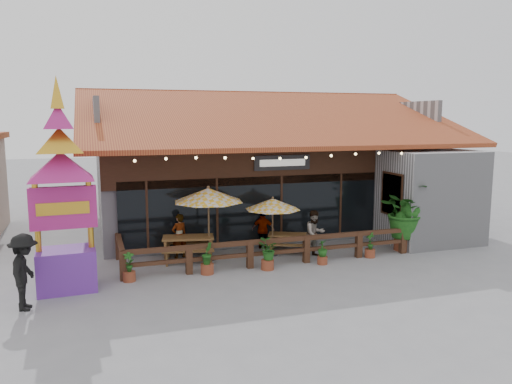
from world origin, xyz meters
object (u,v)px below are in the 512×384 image
object	(u,v)px
picnic_table_left	(188,244)
picnic_table_right	(288,240)
thai_sign_tower	(61,171)
pedestrian	(24,272)
tropical_plant	(405,212)
umbrella_right	(273,204)
umbrella_left	(208,195)

from	to	relation	value
picnic_table_left	picnic_table_right	size ratio (longest dim) A/B	1.11
picnic_table_left	thai_sign_tower	size ratio (longest dim) A/B	0.31
thai_sign_tower	pedestrian	xyz separation A→B (m)	(-0.94, -1.23, -2.41)
picnic_table_right	thai_sign_tower	bearing A→B (deg)	-166.71
tropical_plant	pedestrian	distance (m)	12.71
picnic_table_right	pedestrian	bearing A→B (deg)	-160.38
umbrella_right	picnic_table_right	size ratio (longest dim) A/B	1.34
picnic_table_left	thai_sign_tower	bearing A→B (deg)	-153.75
tropical_plant	umbrella_left	bearing A→B (deg)	171.59
umbrella_left	thai_sign_tower	world-z (taller)	thai_sign_tower
picnic_table_right	tropical_plant	size ratio (longest dim) A/B	0.72
picnic_table_left	pedestrian	distance (m)	5.72
thai_sign_tower	tropical_plant	bearing A→B (deg)	3.40
umbrella_right	tropical_plant	world-z (taller)	tropical_plant
thai_sign_tower	tropical_plant	distance (m)	11.80
tropical_plant	pedestrian	world-z (taller)	tropical_plant
picnic_table_left	umbrella_left	bearing A→B (deg)	-12.20
picnic_table_right	tropical_plant	xyz separation A→B (m)	(4.16, -1.07, 0.97)
picnic_table_left	picnic_table_right	distance (m)	3.64
umbrella_left	tropical_plant	size ratio (longest dim) A/B	1.17
thai_sign_tower	tropical_plant	world-z (taller)	thai_sign_tower
umbrella_left	picnic_table_right	distance (m)	3.44
umbrella_right	picnic_table_left	distance (m)	3.24
umbrella_left	pedestrian	distance (m)	6.34
picnic_table_right	umbrella_left	bearing A→B (deg)	-179.51
umbrella_right	pedestrian	distance (m)	8.27
tropical_plant	picnic_table_left	bearing A→B (deg)	171.25
picnic_table_left	tropical_plant	world-z (taller)	tropical_plant
picnic_table_right	pedestrian	size ratio (longest dim) A/B	0.91
umbrella_left	umbrella_right	world-z (taller)	umbrella_left
umbrella_right	thai_sign_tower	xyz separation A→B (m)	(-6.79, -1.58, 1.56)
umbrella_left	tropical_plant	xyz separation A→B (m)	(7.10, -1.05, -0.82)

